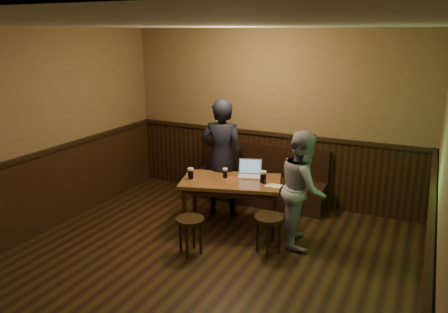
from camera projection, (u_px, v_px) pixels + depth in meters
room at (185, 179)px, 4.76m from camera, size 5.04×6.04×2.84m
bench at (259, 184)px, 7.23m from camera, size 2.20×0.50×0.95m
pub_table at (231, 186)px, 6.16m from camera, size 1.54×1.14×0.74m
stool_left at (190, 225)px, 5.51m from camera, size 0.42×0.42×0.48m
stool_right at (269, 224)px, 5.52m from camera, size 0.46×0.46×0.50m
pint_left at (191, 174)px, 6.14m from camera, size 0.11×0.11×0.17m
pint_mid at (225, 173)px, 6.19m from camera, size 0.09×0.09×0.15m
pint_right at (263, 177)px, 5.97m from camera, size 0.12×0.12×0.18m
laptop at (250, 172)px, 6.28m from camera, size 0.40×0.36×0.24m
menu at (273, 186)px, 5.91m from camera, size 0.22×0.15×0.00m
person_suit at (222, 158)px, 6.57m from camera, size 0.74×0.57×1.82m
person_grey at (303, 188)px, 5.71m from camera, size 0.80×0.90×1.54m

